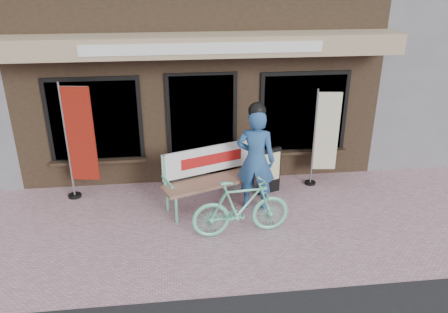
{
  "coord_description": "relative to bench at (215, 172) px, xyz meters",
  "views": [
    {
      "loc": [
        -0.52,
        -5.98,
        3.92
      ],
      "look_at": [
        0.27,
        0.7,
        1.05
      ],
      "focal_mm": 35.0,
      "sensor_mm": 36.0,
      "label": 1
    }
  ],
  "objects": [
    {
      "name": "bicycle",
      "position": [
        0.31,
        -1.06,
        -0.15
      ],
      "size": [
        1.63,
        0.6,
        0.96
      ],
      "primitive_type": "imported",
      "rotation": [
        0.0,
        0.0,
        1.67
      ],
      "color": "#6DD5AC",
      "rests_on": "ground"
    },
    {
      "name": "storefront",
      "position": [
        -0.15,
        3.94,
        2.37
      ],
      "size": [
        7.0,
        6.77,
        6.0
      ],
      "color": "black",
      "rests_on": "ground"
    },
    {
      "name": "nobori_cream",
      "position": [
        2.16,
        0.51,
        0.38
      ],
      "size": [
        0.57,
        0.23,
        1.94
      ],
      "rotation": [
        0.0,
        0.0,
        -0.11
      ],
      "color": "gray",
      "rests_on": "ground"
    },
    {
      "name": "ground",
      "position": [
        -0.15,
        -1.03,
        -0.63
      ],
      "size": [
        70.0,
        70.0,
        0.0
      ],
      "primitive_type": "plane",
      "color": "#C798A5",
      "rests_on": "ground"
    },
    {
      "name": "menu_stand",
      "position": [
        1.06,
        0.28,
        -0.16
      ],
      "size": [
        0.45,
        0.24,
        0.9
      ],
      "rotation": [
        0.0,
        0.0,
        0.35
      ],
      "color": "black",
      "rests_on": "ground"
    },
    {
      "name": "nobori_red",
      "position": [
        -2.38,
        0.49,
        0.51
      ],
      "size": [
        0.65,
        0.28,
        2.2
      ],
      "rotation": [
        0.0,
        0.0,
        -0.16
      ],
      "color": "gray",
      "rests_on": "ground"
    },
    {
      "name": "bench",
      "position": [
        0.0,
        0.0,
        0.0
      ],
      "size": [
        2.02,
        1.14,
        1.07
      ],
      "rotation": [
        0.0,
        0.0,
        0.35
      ],
      "color": "#6DD5AC",
      "rests_on": "ground"
    },
    {
      "name": "person",
      "position": [
        0.69,
        -0.25,
        0.33
      ],
      "size": [
        0.78,
        0.63,
        1.95
      ],
      "rotation": [
        0.0,
        0.0,
        -0.33
      ],
      "color": "#28538C",
      "rests_on": "ground"
    }
  ]
}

